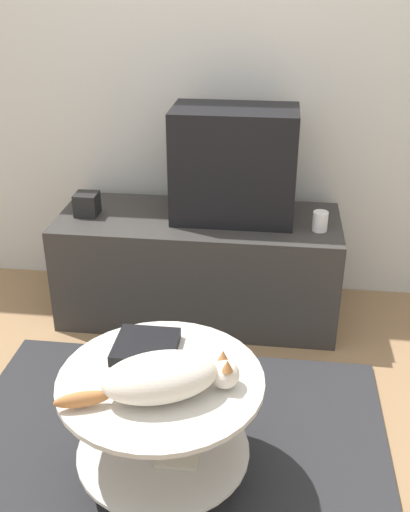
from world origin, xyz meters
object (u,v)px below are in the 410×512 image
(tv, at_px, (234,165))
(cat, at_px, (163,377))
(speaker, at_px, (87,204))
(dvd_box, at_px, (146,347))

(tv, bearing_deg, cat, -94.79)
(speaker, xyz_separation_m, dvd_box, (0.51, -1.00, -0.11))
(tv, relative_size, dvd_box, 2.74)
(cat, bearing_deg, dvd_box, 94.49)
(tv, bearing_deg, dvd_box, -101.24)
(speaker, distance_m, cat, 1.36)
(tv, height_order, dvd_box, tv)
(tv, distance_m, cat, 1.31)
(dvd_box, bearing_deg, tv, 78.76)
(tv, relative_size, speaker, 5.23)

